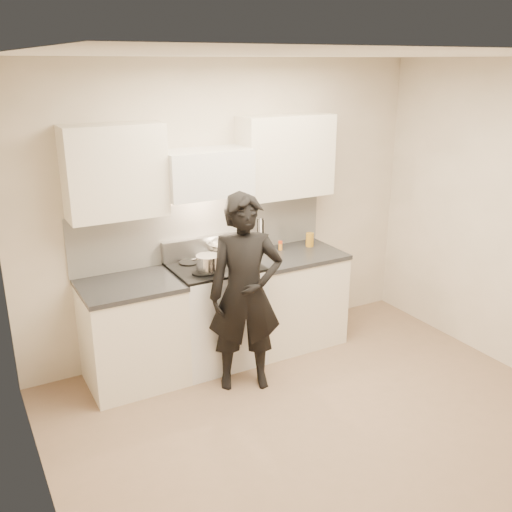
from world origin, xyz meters
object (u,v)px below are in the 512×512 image
(person, at_px, (245,294))
(wok, at_px, (224,246))
(counter_right, at_px, (292,297))
(utensil_crock, at_px, (261,242))
(stove, at_px, (215,313))

(person, bearing_deg, wok, 100.18)
(counter_right, relative_size, utensil_crock, 2.77)
(counter_right, bearing_deg, stove, -180.00)
(stove, distance_m, utensil_crock, 0.81)
(wok, bearing_deg, stove, -140.21)
(utensil_crock, distance_m, person, 0.87)
(wok, height_order, person, person)
(utensil_crock, bearing_deg, stove, -163.92)
(wok, bearing_deg, counter_right, -12.42)
(counter_right, xyz_separation_m, wok, (-0.66, 0.14, 0.59))
(stove, distance_m, person, 0.63)
(stove, relative_size, counter_right, 1.04)
(utensil_crock, bearing_deg, person, -127.99)
(stove, relative_size, person, 0.57)
(counter_right, height_order, utensil_crock, utensil_crock)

